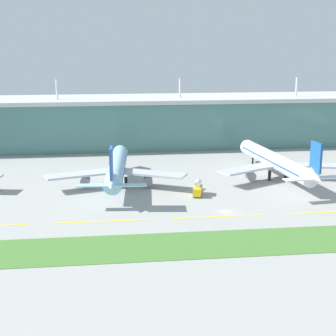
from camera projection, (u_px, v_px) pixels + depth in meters
ground_plane at (226, 212)px, 155.75m from camera, size 600.00×600.00×0.00m
terminal_building at (178, 121)px, 251.56m from camera, size 288.00×34.00×32.62m
airliner_near_middle at (117, 168)px, 181.67m from camera, size 48.63×60.37×18.90m
airliner_far_middle at (277, 162)px, 191.37m from camera, size 48.49×65.12×18.90m
taxiway_stripe_mid_west at (101, 221)px, 147.31m from camera, size 28.00×0.70×0.04m
taxiway_stripe_centre at (219, 217)px, 151.34m from camera, size 28.00×0.70×0.04m
taxiway_stripe_mid_east at (332, 212)px, 155.37m from camera, size 28.00×0.70×0.04m
grass_verge at (249, 242)px, 132.00m from camera, size 300.00×18.00×0.10m
fuel_truck at (198, 189)px, 171.81m from camera, size 4.37×7.63×4.95m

